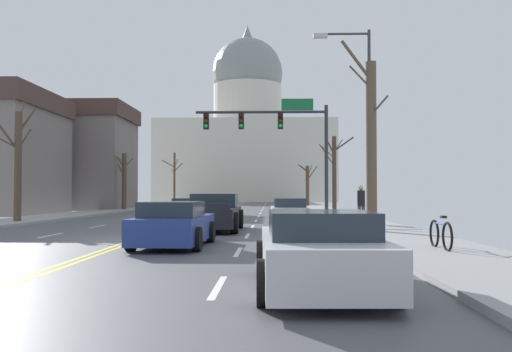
{
  "coord_description": "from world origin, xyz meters",
  "views": [
    {
      "loc": [
        4.37,
        -17.31,
        1.52
      ],
      "look_at": [
        3.16,
        23.77,
        2.77
      ],
      "focal_mm": 38.3,
      "sensor_mm": 36.0,
      "label": 1
    }
  ],
  "objects_px": {
    "pickup_truck_near_01": "(213,214)",
    "sedan_oncoming_01": "(205,203)",
    "sedan_near_00": "(289,211)",
    "sedan_near_02": "(174,225)",
    "bicycle_parked": "(441,234)",
    "street_lamp_right": "(362,110)",
    "sedan_oncoming_02": "(218,201)",
    "signal_gantry": "(279,131)",
    "pedestrian_00": "(361,202)",
    "sedan_oncoming_03": "(225,200)",
    "sedan_near_03": "(318,251)",
    "sedan_oncoming_00": "(186,207)"
  },
  "relations": [
    {
      "from": "pickup_truck_near_01",
      "to": "sedan_oncoming_01",
      "type": "xyz_separation_m",
      "value": [
        -3.9,
        29.27,
        -0.14
      ]
    },
    {
      "from": "sedan_near_00",
      "to": "pickup_truck_near_01",
      "type": "distance_m",
      "value": 6.7
    },
    {
      "from": "sedan_near_02",
      "to": "bicycle_parked",
      "type": "relative_size",
      "value": 2.42
    },
    {
      "from": "street_lamp_right",
      "to": "sedan_oncoming_02",
      "type": "height_order",
      "value": "street_lamp_right"
    },
    {
      "from": "signal_gantry",
      "to": "sedan_oncoming_01",
      "type": "xyz_separation_m",
      "value": [
        -6.72,
        18.69,
        -4.65
      ]
    },
    {
      "from": "street_lamp_right",
      "to": "sedan_near_02",
      "type": "height_order",
      "value": "street_lamp_right"
    },
    {
      "from": "signal_gantry",
      "to": "pedestrian_00",
      "type": "height_order",
      "value": "signal_gantry"
    },
    {
      "from": "pedestrian_00",
      "to": "bicycle_parked",
      "type": "relative_size",
      "value": 0.96
    },
    {
      "from": "signal_gantry",
      "to": "sedan_oncoming_03",
      "type": "bearing_deg",
      "value": 99.6
    },
    {
      "from": "sedan_oncoming_03",
      "to": "bicycle_parked",
      "type": "xyz_separation_m",
      "value": [
        10.26,
        -57.42,
        -0.11
      ]
    },
    {
      "from": "sedan_near_02",
      "to": "sedan_oncoming_01",
      "type": "distance_m",
      "value": 35.98
    },
    {
      "from": "street_lamp_right",
      "to": "sedan_near_00",
      "type": "xyz_separation_m",
      "value": [
        -2.68,
        6.24,
        -4.18
      ]
    },
    {
      "from": "signal_gantry",
      "to": "sedan_near_02",
      "type": "bearing_deg",
      "value": -100.62
    },
    {
      "from": "street_lamp_right",
      "to": "sedan_near_02",
      "type": "distance_m",
      "value": 9.75
    },
    {
      "from": "pickup_truck_near_01",
      "to": "sedan_near_02",
      "type": "relative_size",
      "value": 1.24
    },
    {
      "from": "sedan_near_00",
      "to": "sedan_near_02",
      "type": "relative_size",
      "value": 1.03
    },
    {
      "from": "street_lamp_right",
      "to": "sedan_oncoming_03",
      "type": "relative_size",
      "value": 1.84
    },
    {
      "from": "sedan_near_03",
      "to": "sedan_oncoming_00",
      "type": "bearing_deg",
      "value": 103.14
    },
    {
      "from": "street_lamp_right",
      "to": "sedan_oncoming_00",
      "type": "relative_size",
      "value": 1.76
    },
    {
      "from": "pickup_truck_near_01",
      "to": "bicycle_parked",
      "type": "distance_m",
      "value": 10.51
    },
    {
      "from": "sedan_oncoming_03",
      "to": "sedan_oncoming_01",
      "type": "bearing_deg",
      "value": -90.53
    },
    {
      "from": "sedan_oncoming_01",
      "to": "sedan_near_00",
      "type": "bearing_deg",
      "value": -73.05
    },
    {
      "from": "signal_gantry",
      "to": "sedan_near_00",
      "type": "relative_size",
      "value": 1.8
    },
    {
      "from": "sedan_near_03",
      "to": "pedestrian_00",
      "type": "xyz_separation_m",
      "value": [
        3.24,
        15.72,
        0.49
      ]
    },
    {
      "from": "pickup_truck_near_01",
      "to": "sedan_near_03",
      "type": "bearing_deg",
      "value": -76.73
    },
    {
      "from": "sedan_near_02",
      "to": "sedan_oncoming_03",
      "type": "xyz_separation_m",
      "value": [
        -3.32,
        55.73,
        -0.01
      ]
    },
    {
      "from": "pickup_truck_near_01",
      "to": "sedan_near_02",
      "type": "bearing_deg",
      "value": -93.49
    },
    {
      "from": "sedan_near_03",
      "to": "sedan_oncoming_00",
      "type": "relative_size",
      "value": 1.04
    },
    {
      "from": "sedan_near_02",
      "to": "sedan_oncoming_01",
      "type": "height_order",
      "value": "sedan_near_02"
    },
    {
      "from": "sedan_oncoming_00",
      "to": "sedan_oncoming_03",
      "type": "xyz_separation_m",
      "value": [
        -0.17,
        33.86,
        0.06
      ]
    },
    {
      "from": "pickup_truck_near_01",
      "to": "street_lamp_right",
      "type": "bearing_deg",
      "value": -3.62
    },
    {
      "from": "signal_gantry",
      "to": "sedan_oncoming_02",
      "type": "xyz_separation_m",
      "value": [
        -6.58,
        29.35,
        -4.61
      ]
    },
    {
      "from": "sedan_oncoming_02",
      "to": "sedan_near_03",
      "type": "bearing_deg",
      "value": -82.63
    },
    {
      "from": "signal_gantry",
      "to": "bicycle_parked",
      "type": "xyz_separation_m",
      "value": [
        3.73,
        -18.81,
        -4.7
      ]
    },
    {
      "from": "sedan_oncoming_00",
      "to": "bicycle_parked",
      "type": "distance_m",
      "value": 25.63
    },
    {
      "from": "pedestrian_00",
      "to": "bicycle_parked",
      "type": "distance_m",
      "value": 10.79
    },
    {
      "from": "sedan_near_03",
      "to": "sedan_oncoming_03",
      "type": "xyz_separation_m",
      "value": [
        -6.83,
        62.37,
        0.01
      ]
    },
    {
      "from": "sedan_oncoming_02",
      "to": "sedan_oncoming_03",
      "type": "xyz_separation_m",
      "value": [
        0.04,
        9.25,
        0.03
      ]
    },
    {
      "from": "sedan_near_02",
      "to": "sedan_oncoming_03",
      "type": "bearing_deg",
      "value": 93.41
    },
    {
      "from": "pickup_truck_near_01",
      "to": "sedan_near_00",
      "type": "bearing_deg",
      "value": 61.14
    },
    {
      "from": "pickup_truck_near_01",
      "to": "sedan_oncoming_02",
      "type": "relative_size",
      "value": 1.23
    },
    {
      "from": "sedan_oncoming_01",
      "to": "pedestrian_00",
      "type": "bearing_deg",
      "value": -69.02
    },
    {
      "from": "sedan_near_00",
      "to": "sedan_oncoming_02",
      "type": "distance_m",
      "value": 34.79
    },
    {
      "from": "sedan_near_00",
      "to": "sedan_oncoming_01",
      "type": "xyz_separation_m",
      "value": [
        -7.14,
        23.41,
        -0.05
      ]
    },
    {
      "from": "sedan_near_02",
      "to": "sedan_near_03",
      "type": "relative_size",
      "value": 0.93
    },
    {
      "from": "pickup_truck_near_01",
      "to": "bicycle_parked",
      "type": "height_order",
      "value": "pickup_truck_near_01"
    },
    {
      "from": "pickup_truck_near_01",
      "to": "sedan_oncoming_02",
      "type": "xyz_separation_m",
      "value": [
        -3.76,
        39.94,
        -0.1
      ]
    },
    {
      "from": "sedan_oncoming_02",
      "to": "pedestrian_00",
      "type": "height_order",
      "value": "pedestrian_00"
    },
    {
      "from": "sedan_near_03",
      "to": "bicycle_parked",
      "type": "bearing_deg",
      "value": 55.2
    },
    {
      "from": "sedan_near_00",
      "to": "bicycle_parked",
      "type": "height_order",
      "value": "sedan_near_00"
    }
  ]
}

